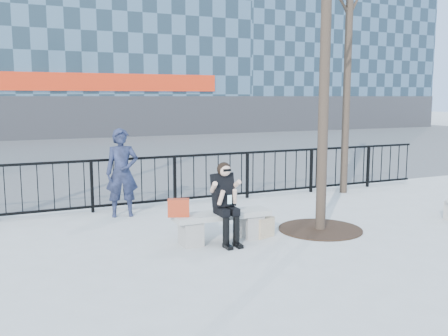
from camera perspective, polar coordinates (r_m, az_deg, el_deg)
name	(u,v)px	position (r m, az deg, el deg)	size (l,w,h in m)	color
ground	(222,241)	(8.40, -0.24, -8.32)	(120.00, 120.00, 0.00)	#9F9F9A
street_surface	(82,151)	(22.72, -15.91, 1.85)	(60.00, 23.00, 0.01)	#474747
railing	(166,181)	(11.02, -6.63, -1.45)	(14.00, 0.06, 1.10)	black
tree_grate	(320,229)	(9.23, 10.93, -6.88)	(1.50, 1.50, 0.02)	black
bench_main	(222,223)	(8.32, -0.24, -6.33)	(1.65, 0.46, 0.49)	gray
seated_woman	(226,203)	(8.09, 0.23, -4.06)	(0.50, 0.64, 1.34)	black
handbag	(178,208)	(7.99, -5.22, -4.54)	(0.34, 0.16, 0.28)	#AA2F14
shopping_bag	(265,227)	(8.59, 4.69, -6.79)	(0.36, 0.13, 0.34)	beige
standing_man	(122,173)	(10.12, -11.57, -0.53)	(0.64, 0.42, 1.77)	black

